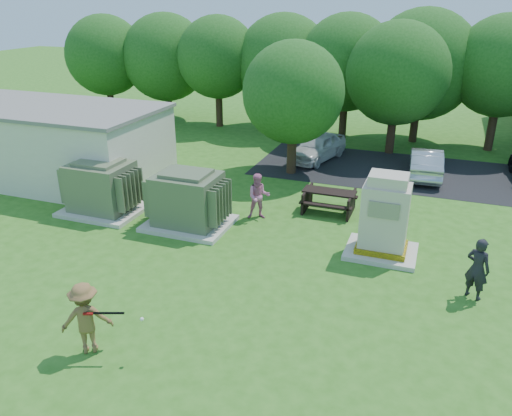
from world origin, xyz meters
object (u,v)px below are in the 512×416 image
at_px(person_by_generator, 477,269).
at_px(car_white, 317,147).
at_px(batter, 86,318).
at_px(transformer_left, 102,188).
at_px(transformer_right, 188,201).
at_px(picnic_table, 329,199).
at_px(generator_cabinet, 384,220).
at_px(car_silver_a, 426,162).
at_px(person_at_picnic, 259,196).

relative_size(person_by_generator, car_white, 0.45).
bearing_deg(batter, transformer_left, -88.78).
height_order(transformer_right, person_by_generator, transformer_right).
height_order(picnic_table, person_by_generator, person_by_generator).
xyz_separation_m(generator_cabinet, car_silver_a, (0.89, 8.50, -0.54)).
bearing_deg(batter, generator_cabinet, -161.23).
bearing_deg(batter, transformer_right, -114.17).
xyz_separation_m(transformer_left, transformer_right, (3.70, 0.00, 0.00)).
height_order(generator_cabinet, person_by_generator, generator_cabinet).
distance_m(generator_cabinet, car_silver_a, 8.57).
xyz_separation_m(batter, person_by_generator, (8.56, 5.59, 0.00)).
height_order(transformer_right, car_silver_a, transformer_right).
relative_size(transformer_left, generator_cabinet, 1.09).
distance_m(picnic_table, person_at_picnic, 2.82).
height_order(transformer_right, batter, transformer_right).
xyz_separation_m(transformer_right, person_at_picnic, (2.16, 1.50, -0.09)).
relative_size(picnic_table, person_at_picnic, 1.15).
bearing_deg(batter, person_by_generator, -179.46).
bearing_deg(generator_cabinet, person_by_generator, -32.03).
bearing_deg(car_white, car_silver_a, 7.43).
height_order(person_by_generator, person_at_picnic, person_by_generator).
bearing_deg(person_at_picnic, car_white, 65.16).
relative_size(transformer_left, person_at_picnic, 1.71).
bearing_deg(transformer_right, picnic_table, 34.02).
height_order(generator_cabinet, person_at_picnic, generator_cabinet).
bearing_deg(person_by_generator, car_silver_a, -51.36).
height_order(batter, person_by_generator, person_by_generator).
bearing_deg(car_silver_a, person_by_generator, 96.30).
distance_m(batter, car_silver_a, 17.18).
bearing_deg(generator_cabinet, person_at_picnic, 164.70).
xyz_separation_m(person_by_generator, car_silver_a, (-1.84, 10.21, -0.25)).
bearing_deg(person_at_picnic, person_by_generator, -44.72).
xyz_separation_m(batter, car_white, (1.39, 16.55, -0.22)).
bearing_deg(car_white, person_at_picnic, -76.62).
height_order(generator_cabinet, car_white, generator_cabinet).
bearing_deg(car_white, picnic_table, -56.82).
relative_size(generator_cabinet, person_by_generator, 1.51).
bearing_deg(car_silver_a, generator_cabinet, 80.10).
height_order(person_at_picnic, car_white, person_at_picnic).
relative_size(picnic_table, batter, 1.12).
bearing_deg(batter, person_at_picnic, -129.98).
relative_size(person_at_picnic, car_white, 0.44).
distance_m(transformer_left, picnic_table, 8.76).
bearing_deg(transformer_left, picnic_table, 20.33).
height_order(car_white, car_silver_a, car_white).
bearing_deg(picnic_table, generator_cabinet, -49.93).
distance_m(transformer_right, batter, 7.17).
distance_m(picnic_table, person_by_generator, 6.85).
bearing_deg(generator_cabinet, car_silver_a, 84.00).
height_order(person_at_picnic, car_silver_a, person_at_picnic).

